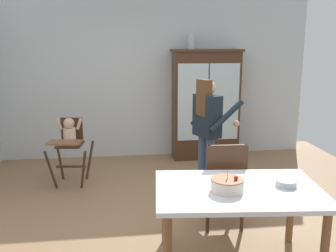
# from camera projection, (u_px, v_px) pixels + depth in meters

# --- Properties ---
(ground_plane) EXTENTS (6.24, 6.24, 0.00)m
(ground_plane) POSITION_uv_depth(u_px,v_px,m) (177.00, 223.00, 4.17)
(ground_plane) COLOR #93704C
(wall_back) EXTENTS (5.32, 0.06, 2.70)m
(wall_back) POSITION_uv_depth(u_px,v_px,m) (154.00, 79.00, 6.42)
(wall_back) COLOR silver
(wall_back) RESTS_ON ground_plane
(china_cabinet) EXTENTS (1.16, 0.48, 1.85)m
(china_cabinet) POSITION_uv_depth(u_px,v_px,m) (205.00, 104.00, 6.36)
(china_cabinet) COLOR #422819
(china_cabinet) RESTS_ON ground_plane
(ceramic_vase) EXTENTS (0.13, 0.13, 0.27)m
(ceramic_vase) POSITION_uv_depth(u_px,v_px,m) (191.00, 42.00, 6.10)
(ceramic_vase) COLOR #B2B7B2
(ceramic_vase) RESTS_ON china_cabinet
(high_chair_with_toddler) EXTENTS (0.64, 0.74, 0.95)m
(high_chair_with_toddler) POSITION_uv_depth(u_px,v_px,m) (70.00, 139.00, 5.19)
(high_chair_with_toddler) COLOR #422819
(high_chair_with_toddler) RESTS_ON ground_plane
(adult_person) EXTENTS (0.63, 0.62, 1.53)m
(adult_person) POSITION_uv_depth(u_px,v_px,m) (207.00, 125.00, 4.64)
(adult_person) COLOR #3D4C6B
(adult_person) RESTS_ON ground_plane
(dining_table) EXTENTS (1.51, 1.07, 0.74)m
(dining_table) POSITION_uv_depth(u_px,v_px,m) (238.00, 198.00, 3.25)
(dining_table) COLOR silver
(dining_table) RESTS_ON ground_plane
(birthday_cake) EXTENTS (0.28, 0.28, 0.19)m
(birthday_cake) POSITION_uv_depth(u_px,v_px,m) (227.00, 185.00, 3.15)
(birthday_cake) COLOR beige
(birthday_cake) RESTS_ON dining_table
(serving_bowl) EXTENTS (0.18, 0.18, 0.05)m
(serving_bowl) POSITION_uv_depth(u_px,v_px,m) (286.00, 183.00, 3.27)
(serving_bowl) COLOR #B2BCC6
(serving_bowl) RESTS_ON dining_table
(dining_chair_far_side) EXTENTS (0.45, 0.45, 0.96)m
(dining_chair_far_side) POSITION_uv_depth(u_px,v_px,m) (224.00, 179.00, 3.94)
(dining_chair_far_side) COLOR #422819
(dining_chair_far_side) RESTS_ON ground_plane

